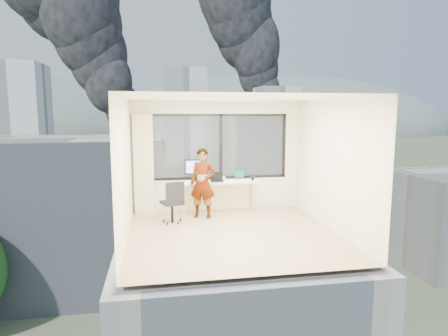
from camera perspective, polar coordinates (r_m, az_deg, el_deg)
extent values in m
cube|color=tan|center=(7.61, 1.32, -9.67)|extent=(4.00, 4.00, 0.01)
cube|color=white|center=(7.25, 1.39, 10.29)|extent=(4.00, 4.00, 0.01)
cube|color=beige|center=(5.40, 5.51, -2.90)|extent=(4.00, 0.01, 2.60)
cube|color=beige|center=(7.20, -14.45, -0.33)|extent=(0.01, 4.00, 2.60)
cube|color=beige|center=(7.95, 15.63, 0.41)|extent=(0.01, 4.00, 2.60)
cube|color=beige|center=(9.07, -11.75, 0.51)|extent=(0.45, 0.14, 2.30)
cube|color=beige|center=(9.09, -0.72, -4.25)|extent=(1.80, 0.60, 0.75)
imported|color=#2D2D33|center=(8.59, -3.14, -2.25)|extent=(0.67, 0.56, 1.56)
cube|color=white|center=(9.23, -0.85, -1.46)|extent=(0.31, 0.27, 0.07)
cube|color=black|center=(8.88, -2.65, -2.06)|extent=(0.12, 0.08, 0.01)
cylinder|color=black|center=(9.16, 4.24, -1.50)|extent=(0.08, 0.08, 0.09)
ellipsoid|color=#0C4941|center=(9.32, 2.27, -0.92)|extent=(0.31, 0.19, 0.22)
cube|color=#515B3D|center=(128.16, -9.23, 0.77)|extent=(400.00, 400.00, 0.04)
cube|color=beige|center=(39.00, -20.96, -6.20)|extent=(16.00, 12.00, 14.00)
cube|color=white|center=(47.79, 6.53, -1.90)|extent=(14.00, 13.00, 16.00)
cube|color=silver|center=(107.51, -28.31, 5.98)|extent=(14.00, 14.00, 28.00)
cube|color=silver|center=(127.46, -5.76, 7.56)|extent=(13.00, 13.00, 30.00)
cube|color=silver|center=(154.29, 7.62, 6.89)|extent=(15.00, 15.00, 26.00)
ellipsoid|color=slate|center=(348.32, -29.93, 4.42)|extent=(288.00, 216.00, 90.00)
ellipsoid|color=slate|center=(342.86, 7.31, 5.40)|extent=(300.00, 220.00, 96.00)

